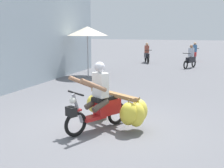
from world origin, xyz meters
TOP-DOWN VIEW (x-y plane):
  - ground_plane at (0.00, 0.00)m, footprint 120.00×120.00m
  - motorbike_main_loaded at (0.25, -0.05)m, footprint 1.79×1.93m
  - motorbike_distant_ahead_left at (1.20, 11.43)m, footprint 0.74×1.54m
  - motorbike_distant_ahead_right at (1.21, 15.24)m, footprint 0.50×1.62m
  - motorbike_distant_far_ahead at (-1.91, 13.23)m, footprint 0.76×1.53m
  - shopfront_building at (-6.39, 4.74)m, footprint 3.78×9.44m
  - market_umbrella_near_shop at (-3.42, 6.61)m, footprint 1.99×1.99m

SIDE VIEW (x-z plane):
  - ground_plane at x=0.00m, z-range 0.00..0.00m
  - motorbike_main_loaded at x=0.25m, z-range -0.28..1.30m
  - motorbike_distant_ahead_left at x=1.20m, z-range -0.13..1.27m
  - motorbike_distant_ahead_right at x=1.21m, z-range -0.13..1.27m
  - motorbike_distant_far_ahead at x=-1.91m, z-range -0.13..1.27m
  - shopfront_building at x=-6.39m, z-range 0.00..4.31m
  - market_umbrella_near_shop at x=-3.42m, z-range 1.00..3.45m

